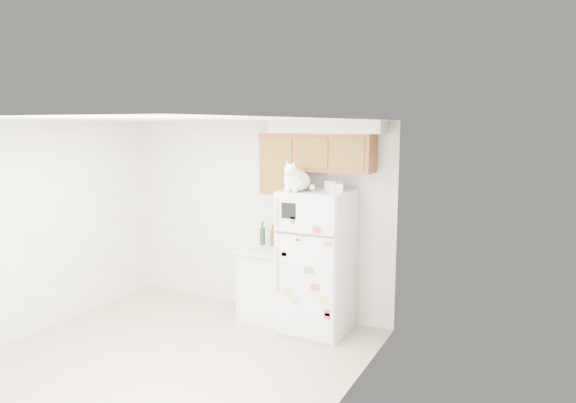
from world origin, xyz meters
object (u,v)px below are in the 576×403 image
Objects in this scene: bottle_green at (262,233)px; bottle_amber at (273,235)px; base_counter at (269,283)px; cat at (296,180)px; storage_box_front at (336,188)px; storage_box_back at (334,185)px; refrigerator at (316,261)px.

bottle_green is 0.14m from bottle_amber.
base_counter is 0.61m from bottle_amber.
base_counter is 3.25× the size of bottle_amber.
cat reaches higher than base_counter.
storage_box_back is at bearing 102.08° from storage_box_front.
storage_box_back reaches higher than refrigerator.
cat is 1.79× the size of bottle_amber.
refrigerator is 0.92m from storage_box_back.
cat is 1.10m from bottle_green.
storage_box_front reaches higher than refrigerator.
storage_box_front is at bearing -37.79° from storage_box_back.
cat reaches higher than storage_box_front.
cat is 0.48m from storage_box_back.
bottle_amber is at bearing -163.51° from storage_box_back.
bottle_green is (-0.16, 0.13, 0.61)m from base_counter.
bottle_green is (-1.01, 0.08, -0.68)m from storage_box_back.
bottle_green is at bearing -174.78° from bottle_amber.
refrigerator reaches higher than bottle_green.
base_counter is 5.11× the size of storage_box_back.
storage_box_front reaches higher than bottle_amber.
storage_box_front is at bearing 21.58° from cat.
storage_box_front is at bearing -10.12° from refrigerator.
cat is at bearing -175.87° from storage_box_front.
storage_box_front is at bearing -12.52° from bottle_green.
storage_box_front is at bearing -7.19° from base_counter.
cat is 1.03m from bottle_amber.
refrigerator is at bearing -16.78° from bottle_amber.
storage_box_front is (0.09, -0.16, -0.01)m from storage_box_back.
refrigerator is at bearing 51.56° from cat.
bottle_green reaches higher than bottle_amber.
storage_box_back reaches higher than storage_box_front.
refrigerator is 0.79m from base_counter.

